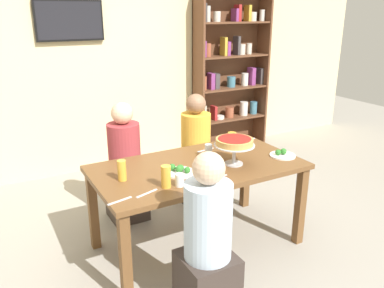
# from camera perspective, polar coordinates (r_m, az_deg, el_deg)

# --- Properties ---
(ground_plane) EXTENTS (12.00, 12.00, 0.00)m
(ground_plane) POSITION_cam_1_polar(r_m,az_deg,el_deg) (3.52, 0.82, -14.31)
(ground_plane) COLOR gray
(rear_partition) EXTENTS (8.00, 0.12, 2.80)m
(rear_partition) POSITION_cam_1_polar(r_m,az_deg,el_deg) (5.00, -12.04, 12.41)
(rear_partition) COLOR beige
(rear_partition) RESTS_ON ground_plane
(dining_table) EXTENTS (1.68, 0.90, 0.74)m
(dining_table) POSITION_cam_1_polar(r_m,az_deg,el_deg) (3.21, 0.87, -4.53)
(dining_table) COLOR brown
(dining_table) RESTS_ON ground_plane
(bookshelf) EXTENTS (1.10, 0.30, 2.21)m
(bookshelf) POSITION_cam_1_polar(r_m,az_deg,el_deg) (5.60, 5.54, 10.52)
(bookshelf) COLOR brown
(bookshelf) RESTS_ON ground_plane
(television) EXTENTS (0.75, 0.05, 0.44)m
(television) POSITION_cam_1_polar(r_m,az_deg,el_deg) (4.77, -17.38, 16.74)
(television) COLOR black
(diner_near_left) EXTENTS (0.34, 0.34, 1.15)m
(diner_near_left) POSITION_cam_1_polar(r_m,az_deg,el_deg) (2.57, 2.26, -15.14)
(diner_near_left) COLOR #382D28
(diner_near_left) RESTS_ON ground_plane
(diner_far_right) EXTENTS (0.34, 0.34, 1.15)m
(diner_far_right) POSITION_cam_1_polar(r_m,az_deg,el_deg) (4.06, 0.55, -1.86)
(diner_far_right) COLOR #382D28
(diner_far_right) RESTS_ON ground_plane
(diner_far_left) EXTENTS (0.34, 0.34, 1.15)m
(diner_far_left) POSITION_cam_1_polar(r_m,az_deg,el_deg) (3.77, -9.63, -3.82)
(diner_far_left) COLOR #382D28
(diner_far_left) RESTS_ON ground_plane
(deep_dish_pizza_stand) EXTENTS (0.33, 0.33, 0.22)m
(deep_dish_pizza_stand) POSITION_cam_1_polar(r_m,az_deg,el_deg) (3.15, 6.17, 0.10)
(deep_dish_pizza_stand) COLOR silver
(deep_dish_pizza_stand) RESTS_ON dining_table
(salad_plate_near_diner) EXTENTS (0.22, 0.22, 0.07)m
(salad_plate_near_diner) POSITION_cam_1_polar(r_m,az_deg,el_deg) (3.45, 12.96, -1.48)
(salad_plate_near_diner) COLOR white
(salad_plate_near_diner) RESTS_ON dining_table
(salad_plate_far_diner) EXTENTS (0.23, 0.23, 0.07)m
(salad_plate_far_diner) POSITION_cam_1_polar(r_m,az_deg,el_deg) (3.01, -1.83, -3.90)
(salad_plate_far_diner) COLOR white
(salad_plate_far_diner) RESTS_ON dining_table
(beer_glass_amber_tall) EXTENTS (0.06, 0.06, 0.15)m
(beer_glass_amber_tall) POSITION_cam_1_polar(r_m,az_deg,el_deg) (2.92, -10.14, -3.80)
(beer_glass_amber_tall) COLOR gold
(beer_glass_amber_tall) RESTS_ON dining_table
(beer_glass_amber_short) EXTENTS (0.08, 0.08, 0.14)m
(beer_glass_amber_short) POSITION_cam_1_polar(r_m,az_deg,el_deg) (3.57, 5.81, 0.56)
(beer_glass_amber_short) COLOR gold
(beer_glass_amber_short) RESTS_ON dining_table
(beer_glass_amber_spare) EXTENTS (0.07, 0.07, 0.16)m
(beer_glass_amber_spare) POSITION_cam_1_polar(r_m,az_deg,el_deg) (2.77, -3.80, -4.75)
(beer_glass_amber_spare) COLOR gold
(beer_glass_amber_spare) RESTS_ON dining_table
(water_glass_clear_near) EXTENTS (0.06, 0.06, 0.11)m
(water_glass_clear_near) POSITION_cam_1_polar(r_m,az_deg,el_deg) (3.34, 2.41, -0.97)
(water_glass_clear_near) COLOR white
(water_glass_clear_near) RESTS_ON dining_table
(water_glass_clear_far) EXTENTS (0.07, 0.07, 0.09)m
(water_glass_clear_far) POSITION_cam_1_polar(r_m,az_deg,el_deg) (2.79, -1.82, -5.24)
(water_glass_clear_far) COLOR white
(water_glass_clear_far) RESTS_ON dining_table
(cutlery_fork_near) EXTENTS (0.17, 0.08, 0.00)m
(cutlery_fork_near) POSITION_cam_1_polar(r_m,az_deg,el_deg) (3.81, 8.37, 0.54)
(cutlery_fork_near) COLOR silver
(cutlery_fork_near) RESTS_ON dining_table
(cutlery_knife_near) EXTENTS (0.18, 0.07, 0.00)m
(cutlery_knife_near) POSITION_cam_1_polar(r_m,az_deg,el_deg) (2.71, -6.57, -7.13)
(cutlery_knife_near) COLOR silver
(cutlery_knife_near) RESTS_ON dining_table
(cutlery_fork_far) EXTENTS (0.18, 0.04, 0.00)m
(cutlery_fork_far) POSITION_cam_1_polar(r_m,az_deg,el_deg) (2.96, 3.61, -4.74)
(cutlery_fork_far) COLOR silver
(cutlery_fork_far) RESTS_ON dining_table
(cutlery_knife_far) EXTENTS (0.18, 0.04, 0.00)m
(cutlery_knife_far) POSITION_cam_1_polar(r_m,az_deg,el_deg) (3.51, 1.98, -0.87)
(cutlery_knife_far) COLOR silver
(cutlery_knife_far) RESTS_ON dining_table
(cutlery_spare_fork) EXTENTS (0.18, 0.05, 0.00)m
(cutlery_spare_fork) POSITION_cam_1_polar(r_m,az_deg,el_deg) (2.64, -10.46, -8.12)
(cutlery_spare_fork) COLOR silver
(cutlery_spare_fork) RESTS_ON dining_table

